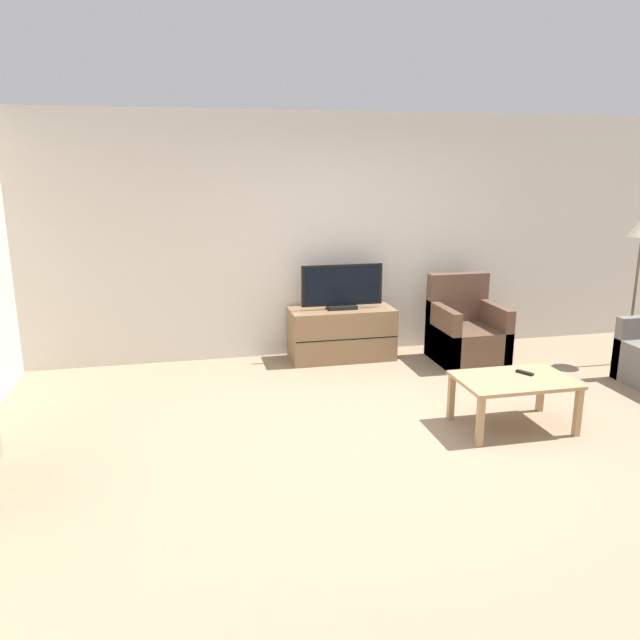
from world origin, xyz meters
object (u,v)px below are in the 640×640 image
tv (342,289)px  armchair (466,334)px  remote (525,373)px  coffee_table (514,385)px  tv_stand (342,334)px

tv → armchair: tv is taller
armchair → remote: size_ratio=6.33×
remote → coffee_table: bearing=179.8°
tv_stand → remote: bearing=-63.1°
coffee_table → remote: size_ratio=6.26×
armchair → coffee_table: armchair is taller
armchair → coffee_table: size_ratio=1.01×
remote → tv_stand: bearing=86.5°
coffee_table → tv_stand: bearing=113.0°
tv → remote: bearing=-63.0°
tv_stand → armchair: (1.33, -0.38, 0.01)m
tv_stand → coffee_table: 2.33m
remote → tv: bearing=86.5°
coffee_table → remote: 0.17m
tv_stand → coffee_table: size_ratio=1.24×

